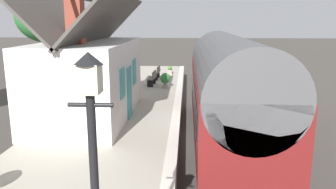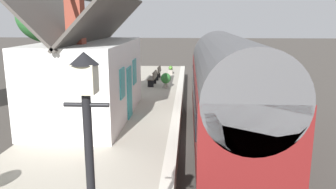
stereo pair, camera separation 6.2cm
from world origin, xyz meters
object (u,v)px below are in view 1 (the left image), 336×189
Objects in this scene: planter_edge_near at (165,80)px; station_building at (89,76)px; bench_mid_platform at (157,72)px; tree_far_right at (46,16)px; bench_near_building at (152,78)px; train at (228,89)px; planter_corner_building at (170,70)px; lamp_post_platform at (93,149)px.

station_building is at bearing 156.28° from planter_edge_near.
bench_mid_platform is at bearing 14.28° from planter_edge_near.
bench_mid_platform is at bearing -112.78° from tree_far_right.
bench_near_building is (6.88, -1.88, -1.23)m from station_building.
station_building is at bearing 164.71° from bench_near_building.
planter_corner_building is (11.72, 2.92, -1.00)m from train.
station_building is 1.01× the size of tree_far_right.
planter_edge_near is at bearing 24.44° from train.
tree_far_right reaches higher than bench_near_building.
bench_near_building is 4.67m from planter_corner_building.
tree_far_right reaches higher than planter_corner_building.
tree_far_right is at bearing 55.88° from bench_near_building.
station_building reaches higher than planter_edge_near.
bench_near_building is at bearing -124.12° from tree_far_right.
station_building reaches higher than train.
train is at bearing -166.01° from planter_corner_building.
lamp_post_platform is (-21.30, -0.23, 2.26)m from planter_corner_building.
lamp_post_platform is (-16.71, -1.07, 2.07)m from bench_near_building.
bench_mid_platform is at bearing 2.98° from lamp_post_platform.
train is 10.13m from bench_mid_platform.
planter_edge_near is 1.19× the size of planter_corner_building.
bench_near_building is at bearing 3.65° from lamp_post_platform.
lamp_post_platform is at bearing -177.02° from bench_mid_platform.
bench_mid_platform is 2.45m from planter_corner_building.
bench_mid_platform and bench_near_building have the same top height.
train is 12.56× the size of planter_edge_near.
bench_mid_platform is at bearing -1.93° from bench_near_building.
train reaches higher than planter_edge_near.
bench_near_building is at bearing -15.29° from station_building.
tree_far_right is at bearing 81.46° from planter_corner_building.
bench_mid_platform is 3.07m from planter_edge_near.
lamp_post_platform is 0.50× the size of tree_far_right.
planter_corner_building is (5.30, 0.00, -0.17)m from planter_edge_near.
station_building is 2.00× the size of lamp_post_platform.
train is at bearing -152.22° from bench_near_building.
train is at bearing -155.56° from planter_edge_near.
train is at bearing -136.08° from tree_far_right.
bench_near_building is 0.39× the size of lamp_post_platform.
bench_mid_platform is 1.90× the size of planter_corner_building.
lamp_post_platform reaches higher than planter_edge_near.
planter_corner_building is 0.10× the size of tree_far_right.
station_building is 7.24m from bench_near_building.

